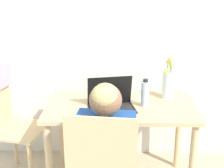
{
  "coord_description": "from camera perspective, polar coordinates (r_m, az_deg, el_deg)",
  "views": [
    {
      "loc": [
        -0.01,
        -0.52,
        1.6
      ],
      "look_at": [
        -0.06,
        1.65,
        0.89
      ],
      "focal_mm": 50.0,
      "sensor_mm": 36.0,
      "label": 1
    }
  ],
  "objects": [
    {
      "name": "dining_table",
      "position": [
        2.43,
        1.55,
        -5.95
      ],
      "size": [
        1.13,
        0.64,
        0.71
      ],
      "color": "#D6B784",
      "rests_on": "ground_plane"
    },
    {
      "name": "chair_spare",
      "position": [
        2.67,
        -19.12,
        -3.74
      ],
      "size": [
        0.51,
        0.48,
        0.98
      ],
      "rotation": [
        0.0,
        0.0,
        1.34
      ],
      "color": "#D6B784",
      "rests_on": "ground_plane"
    },
    {
      "name": "person_seated",
      "position": [
        1.89,
        -0.92,
        -11.03
      ],
      "size": [
        0.38,
        0.45,
        1.09
      ],
      "rotation": [
        0.0,
        0.0,
        3.04
      ],
      "color": "#1E4C9E",
      "rests_on": "ground_plane"
    },
    {
      "name": "wall_back",
      "position": [
        2.77,
        1.44,
        10.87
      ],
      "size": [
        6.4,
        0.05,
        2.5
      ],
      "color": "white",
      "rests_on": "ground_plane"
    },
    {
      "name": "water_bottle",
      "position": [
        2.33,
        6.06,
        -1.76
      ],
      "size": [
        0.06,
        0.06,
        0.21
      ],
      "color": "silver",
      "rests_on": "dining_table"
    },
    {
      "name": "flower_vase",
      "position": [
        2.52,
        10.2,
        0.25
      ],
      "size": [
        0.09,
        0.09,
        0.35
      ],
      "color": "silver",
      "rests_on": "dining_table"
    },
    {
      "name": "laptop",
      "position": [
        2.31,
        -0.2,
        -3.09
      ],
      "size": [
        0.37,
        0.29,
        0.23
      ],
      "rotation": [
        0.0,
        0.0,
        0.21
      ],
      "color": "black",
      "rests_on": "dining_table"
    }
  ]
}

